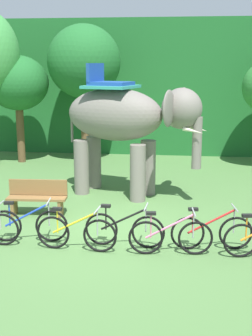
# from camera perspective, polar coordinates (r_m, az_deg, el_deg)

# --- Properties ---
(ground_plane) EXTENTS (80.00, 80.00, 0.00)m
(ground_plane) POSITION_cam_1_polar(r_m,az_deg,el_deg) (10.64, -2.22, -8.01)
(ground_plane) COLOR #4C753D
(foliage_hedge) EXTENTS (36.00, 6.00, 5.54)m
(foliage_hedge) POSITION_cam_1_polar(r_m,az_deg,el_deg) (22.01, 2.73, 10.29)
(foliage_hedge) COLOR #1E6028
(foliage_hedge) RESTS_ON ground
(tree_left) EXTENTS (2.30, 2.30, 4.06)m
(tree_left) POSITION_cam_1_polar(r_m,az_deg,el_deg) (18.09, -13.23, 10.11)
(tree_left) COLOR brown
(tree_left) RESTS_ON ground
(tree_center_right) EXTENTS (2.75, 2.75, 5.20)m
(tree_center_right) POSITION_cam_1_polar(r_m,az_deg,el_deg) (17.78, -5.22, 12.90)
(tree_center_right) COLOR brown
(tree_center_right) RESTS_ON ground
(elephant) EXTENTS (4.23, 2.68, 3.78)m
(elephant) POSITION_cam_1_polar(r_m,az_deg,el_deg) (13.10, -0.10, 5.95)
(elephant) COLOR slate
(elephant) RESTS_ON ground
(bike_blue) EXTENTS (1.70, 0.52, 0.92)m
(bike_blue) POSITION_cam_1_polar(r_m,az_deg,el_deg) (10.23, -12.01, -6.87)
(bike_blue) COLOR black
(bike_blue) RESTS_ON ground
(bike_yellow) EXTENTS (1.71, 0.52, 0.92)m
(bike_yellow) POSITION_cam_1_polar(r_m,az_deg,el_deg) (9.61, -6.20, -7.97)
(bike_yellow) COLOR black
(bike_yellow) RESTS_ON ground
(bike_black) EXTENTS (1.71, 0.52, 0.92)m
(bike_black) POSITION_cam_1_polar(r_m,az_deg,el_deg) (9.75, -0.21, -7.59)
(bike_black) COLOR black
(bike_black) RESTS_ON ground
(bike_pink) EXTENTS (1.71, 0.52, 0.92)m
(bike_pink) POSITION_cam_1_polar(r_m,az_deg,el_deg) (9.40, 5.52, -8.45)
(bike_pink) COLOR black
(bike_pink) RESTS_ON ground
(bike_red) EXTENTS (1.70, 0.52, 0.92)m
(bike_red) POSITION_cam_1_polar(r_m,az_deg,el_deg) (9.77, 10.55, -7.77)
(bike_red) COLOR black
(bike_red) RESTS_ON ground
(wooden_bench) EXTENTS (1.52, 0.49, 0.89)m
(wooden_bench) POSITION_cam_1_polar(r_m,az_deg,el_deg) (11.93, -10.92, -3.47)
(wooden_bench) COLOR brown
(wooden_bench) RESTS_ON ground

